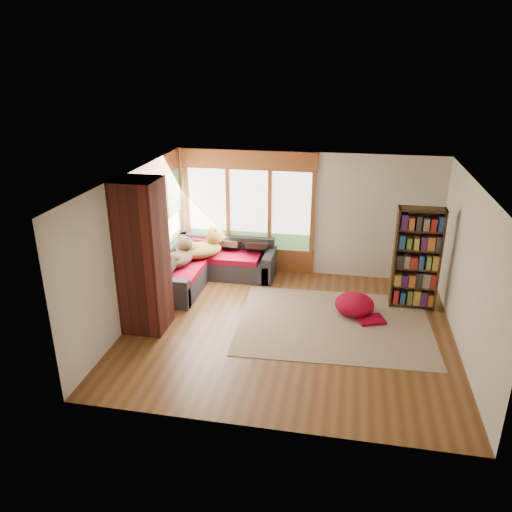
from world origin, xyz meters
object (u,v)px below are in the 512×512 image
at_px(bookshelf, 416,259).
at_px(pouf, 355,304).
at_px(dog_tan, 204,243).
at_px(dog_brindle, 179,253).
at_px(sectional_sofa, 206,267).
at_px(area_rug, 334,323).
at_px(brick_chimney, 143,257).

height_order(bookshelf, pouf, bookshelf).
distance_m(dog_tan, dog_brindle, 0.61).
height_order(sectional_sofa, dog_brindle, dog_brindle).
xyz_separation_m(area_rug, bookshelf, (1.38, 0.93, 0.95)).
bearing_deg(bookshelf, sectional_sofa, 174.12).
height_order(sectional_sofa, pouf, sectional_sofa).
bearing_deg(brick_chimney, dog_brindle, 88.26).
height_order(bookshelf, dog_tan, bookshelf).
bearing_deg(bookshelf, dog_tan, 173.50).
xyz_separation_m(bookshelf, pouf, (-1.04, -0.49, -0.76)).
relative_size(sectional_sofa, pouf, 3.11).
relative_size(sectional_sofa, bookshelf, 1.15).
height_order(area_rug, pouf, pouf).
relative_size(brick_chimney, bookshelf, 1.36).
bearing_deg(sectional_sofa, area_rug, -26.88).
xyz_separation_m(sectional_sofa, area_rug, (2.71, -1.36, -0.30)).
bearing_deg(bookshelf, pouf, -154.70).
xyz_separation_m(bookshelf, dog_brindle, (-4.49, -0.02, -0.20)).
relative_size(sectional_sofa, area_rug, 0.66).
bearing_deg(area_rug, pouf, 52.42).
xyz_separation_m(brick_chimney, pouf, (3.50, 1.13, -1.10)).
bearing_deg(sectional_sofa, bookshelf, -6.21).
distance_m(brick_chimney, dog_tan, 2.19).
distance_m(brick_chimney, sectional_sofa, 2.32).
bearing_deg(dog_brindle, brick_chimney, -169.17).
bearing_deg(area_rug, brick_chimney, -167.63).
height_order(brick_chimney, area_rug, brick_chimney).
distance_m(brick_chimney, dog_brindle, 1.70).
distance_m(area_rug, pouf, 0.59).
relative_size(area_rug, bookshelf, 1.74).
relative_size(area_rug, dog_brindle, 3.73).
bearing_deg(dog_tan, brick_chimney, -140.94).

